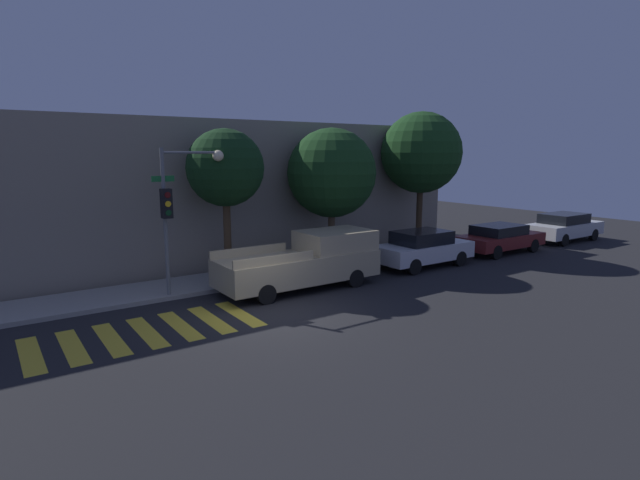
# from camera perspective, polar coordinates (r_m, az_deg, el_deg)

# --- Properties ---
(ground_plane) EXTENTS (60.00, 60.00, 0.00)m
(ground_plane) POSITION_cam_1_polar(r_m,az_deg,el_deg) (14.38, -4.78, -8.63)
(ground_plane) COLOR black
(sidewalk) EXTENTS (26.00, 2.35, 0.14)m
(sidewalk) POSITION_cam_1_polar(r_m,az_deg,el_deg) (18.14, -11.73, -4.64)
(sidewalk) COLOR gray
(sidewalk) RESTS_ON ground
(building_row) EXTENTS (26.00, 6.00, 5.84)m
(building_row) POSITION_cam_1_polar(r_m,az_deg,el_deg) (21.93, -16.70, 5.20)
(building_row) COLOR gray
(building_row) RESTS_ON ground
(crosswalk) EXTENTS (5.70, 2.60, 0.00)m
(crosswalk) POSITION_cam_1_polar(r_m,az_deg,el_deg) (13.84, -19.18, -9.90)
(crosswalk) COLOR gold
(crosswalk) RESTS_ON ground
(traffic_light_pole) EXTENTS (2.35, 0.56, 4.73)m
(traffic_light_pole) POSITION_cam_1_polar(r_m,az_deg,el_deg) (16.13, -15.78, 4.85)
(traffic_light_pole) COLOR slate
(traffic_light_pole) RESTS_ON ground
(pickup_truck) EXTENTS (5.61, 2.01, 1.88)m
(pickup_truck) POSITION_cam_1_polar(r_m,az_deg,el_deg) (17.04, -1.50, -2.40)
(pickup_truck) COLOR tan
(pickup_truck) RESTS_ON ground
(sedan_near_corner) EXTENTS (4.22, 1.81, 1.47)m
(sedan_near_corner) POSITION_cam_1_polar(r_m,az_deg,el_deg) (20.62, 11.66, -0.91)
(sedan_near_corner) COLOR silver
(sedan_near_corner) RESTS_ON ground
(sedan_middle) EXTENTS (4.46, 1.87, 1.30)m
(sedan_middle) POSITION_cam_1_polar(r_m,az_deg,el_deg) (24.47, 19.84, 0.24)
(sedan_middle) COLOR maroon
(sedan_middle) RESTS_ON ground
(sedan_far_end) EXTENTS (4.62, 1.84, 1.46)m
(sedan_far_end) POSITION_cam_1_polar(r_m,az_deg,el_deg) (29.03, 26.13, 1.38)
(sedan_far_end) COLOR #B7BABF
(sedan_far_end) RESTS_ON ground
(tree_near_corner) EXTENTS (2.74, 2.74, 5.42)m
(tree_near_corner) POSITION_cam_1_polar(r_m,az_deg,el_deg) (18.00, -10.77, 8.03)
(tree_near_corner) COLOR #4C3823
(tree_near_corner) RESTS_ON ground
(tree_midblock) EXTENTS (3.61, 3.61, 5.57)m
(tree_midblock) POSITION_cam_1_polar(r_m,az_deg,el_deg) (20.33, 1.35, 7.63)
(tree_midblock) COLOR brown
(tree_midblock) RESTS_ON ground
(tree_far_end) EXTENTS (3.70, 3.70, 6.43)m
(tree_far_end) POSITION_cam_1_polar(r_m,az_deg,el_deg) (23.65, 11.50, 9.73)
(tree_far_end) COLOR #42301E
(tree_far_end) RESTS_ON ground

